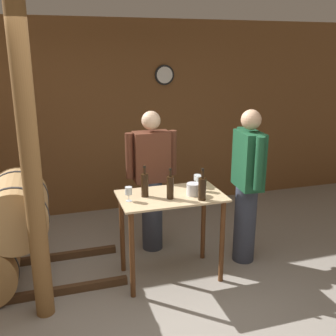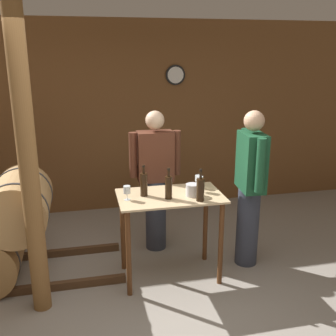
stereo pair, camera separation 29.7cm
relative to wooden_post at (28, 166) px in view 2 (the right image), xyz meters
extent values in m
plane|color=gray|center=(1.05, -0.49, -1.35)|extent=(14.00, 14.00, 0.00)
cube|color=brown|center=(1.05, 2.29, 0.00)|extent=(8.40, 0.05, 2.70)
cylinder|color=black|center=(1.79, 2.25, 0.59)|extent=(0.28, 0.03, 0.28)
cylinder|color=white|center=(1.79, 2.23, 0.59)|extent=(0.23, 0.01, 0.23)
cylinder|color=tan|center=(-0.20, 0.59, -0.55)|extent=(0.59, 0.86, 0.59)
cylinder|color=#38383D|center=(-0.20, 0.33, -0.55)|extent=(0.61, 0.03, 0.61)
cylinder|color=#38383D|center=(-0.20, 0.85, -0.55)|extent=(0.61, 0.03, 0.61)
cube|color=#D1B284|center=(1.26, 0.26, -0.46)|extent=(1.03, 0.61, 0.02)
cylinder|color=#593319|center=(0.81, 0.01, -0.91)|extent=(0.05, 0.05, 0.88)
cylinder|color=#593319|center=(1.72, 0.01, -0.91)|extent=(0.05, 0.05, 0.88)
cylinder|color=#593319|center=(0.81, 0.50, -0.91)|extent=(0.05, 0.05, 0.88)
cylinder|color=#593319|center=(1.72, 0.50, -0.91)|extent=(0.05, 0.05, 0.88)
cylinder|color=brown|center=(0.00, 0.00, 0.00)|extent=(0.16, 0.16, 2.70)
cylinder|color=black|center=(1.01, 0.29, -0.33)|extent=(0.07, 0.07, 0.23)
cylinder|color=black|center=(1.01, 0.29, -0.18)|extent=(0.02, 0.02, 0.08)
cylinder|color=black|center=(1.01, 0.29, -0.15)|extent=(0.03, 0.03, 0.02)
cylinder|color=black|center=(1.23, 0.17, -0.34)|extent=(0.07, 0.07, 0.22)
cylinder|color=black|center=(1.23, 0.17, -0.18)|extent=(0.02, 0.02, 0.08)
cylinder|color=black|center=(1.23, 0.17, -0.15)|extent=(0.03, 0.03, 0.02)
cylinder|color=black|center=(1.51, 0.05, -0.34)|extent=(0.08, 0.08, 0.22)
cylinder|color=black|center=(1.51, 0.05, -0.18)|extent=(0.02, 0.02, 0.10)
cylinder|color=black|center=(1.51, 0.05, -0.15)|extent=(0.03, 0.03, 0.02)
cylinder|color=silver|center=(0.83, 0.22, -0.45)|extent=(0.06, 0.06, 0.00)
cylinder|color=silver|center=(0.83, 0.22, -0.41)|extent=(0.01, 0.01, 0.06)
cylinder|color=silver|center=(0.83, 0.22, -0.35)|extent=(0.07, 0.07, 0.07)
cylinder|color=silver|center=(1.58, 0.29, -0.45)|extent=(0.06, 0.06, 0.00)
cylinder|color=silver|center=(1.58, 0.29, -0.40)|extent=(0.01, 0.01, 0.08)
cylinder|color=silver|center=(1.58, 0.29, -0.33)|extent=(0.07, 0.07, 0.07)
cylinder|color=silver|center=(1.60, 0.41, -0.45)|extent=(0.06, 0.06, 0.00)
cylinder|color=silver|center=(1.60, 0.41, -0.41)|extent=(0.01, 0.01, 0.07)
cylinder|color=silver|center=(1.60, 0.41, -0.35)|extent=(0.07, 0.07, 0.06)
cylinder|color=silver|center=(1.47, 0.19, -0.39)|extent=(0.13, 0.13, 0.12)
cylinder|color=#333847|center=(1.24, 0.91, -0.93)|extent=(0.24, 0.24, 0.84)
cube|color=#592D1E|center=(1.24, 0.91, -0.22)|extent=(0.40, 0.22, 0.57)
sphere|color=beige|center=(1.24, 0.91, 0.19)|extent=(0.21, 0.21, 0.21)
cylinder|color=#592D1E|center=(1.49, 0.91, -0.19)|extent=(0.09, 0.09, 0.51)
cylinder|color=#592D1E|center=(0.99, 0.91, -0.19)|extent=(0.09, 0.09, 0.51)
cylinder|color=#333847|center=(2.15, 0.34, -0.92)|extent=(0.24, 0.24, 0.86)
cube|color=#194C2D|center=(2.15, 0.34, -0.18)|extent=(0.25, 0.42, 0.60)
sphere|color=tan|center=(2.15, 0.34, 0.24)|extent=(0.21, 0.21, 0.21)
cylinder|color=#194C2D|center=(2.17, 0.59, -0.15)|extent=(0.09, 0.09, 0.54)
cylinder|color=#194C2D|center=(2.13, 0.09, -0.15)|extent=(0.09, 0.09, 0.54)
camera|label=1|loc=(0.16, -3.21, 0.91)|focal=42.00mm
camera|label=2|loc=(0.45, -3.29, 0.91)|focal=42.00mm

